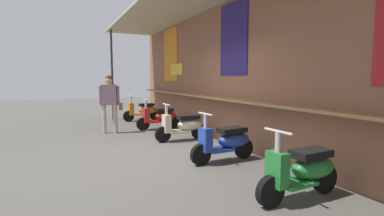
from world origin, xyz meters
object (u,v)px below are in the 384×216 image
Objects in this scene: scooter_red at (161,117)px; scooter_cream at (184,125)px; scooter_blue at (227,141)px; shopper_with_handbag at (110,98)px; scooter_orange at (144,110)px; scooter_green at (304,170)px.

scooter_red is 1.84m from scooter_cream.
shopper_with_handbag reaches higher than scooter_blue.
scooter_orange is at bearing -90.76° from scooter_red.
scooter_red is 1.00× the size of scooter_blue.
scooter_cream is 0.83× the size of shopper_with_handbag.
scooter_blue is 1.00× the size of scooter_green.
scooter_cream is (1.84, 0.00, 0.00)m from scooter_red.
scooter_blue and scooter_green have the same top height.
shopper_with_handbag is at bearing -71.01° from scooter_blue.
scooter_green is (5.78, -0.00, 0.00)m from scooter_red.
scooter_cream is 3.95m from scooter_green.
scooter_green is at bearing 90.31° from scooter_cream.
scooter_red and scooter_cream have the same top height.
scooter_red and scooter_green have the same top height.
shopper_with_handbag is at bearing 0.25° from scooter_red.
scooter_blue is at bearing 89.03° from scooter_orange.
scooter_green is (1.91, 0.00, 0.00)m from scooter_blue.
scooter_orange and scooter_cream have the same top height.
scooter_orange and scooter_blue have the same top height.
scooter_blue is at bearing 90.31° from scooter_cream.
scooter_orange is 7.75m from scooter_green.
scooter_orange and scooter_red have the same top height.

